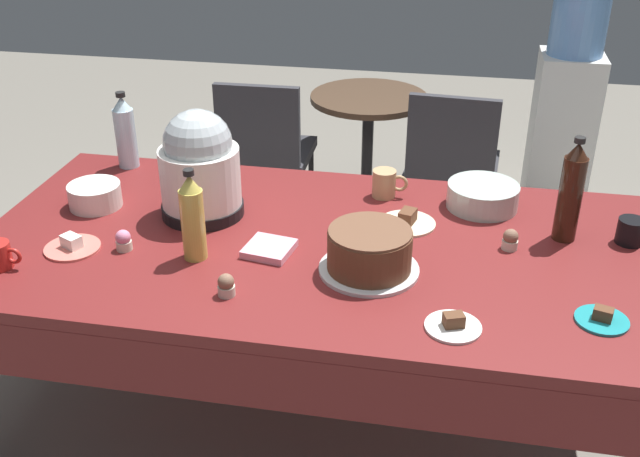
# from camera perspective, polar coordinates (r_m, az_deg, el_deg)

# --- Properties ---
(ground) EXTENTS (9.00, 9.00, 0.00)m
(ground) POSITION_cam_1_polar(r_m,az_deg,el_deg) (2.82, 0.00, -14.49)
(ground) COLOR slate
(potluck_table) EXTENTS (2.20, 1.10, 0.75)m
(potluck_table) POSITION_cam_1_polar(r_m,az_deg,el_deg) (2.41, 0.00, -2.35)
(potluck_table) COLOR maroon
(potluck_table) RESTS_ON ground
(frosted_layer_cake) EXTENTS (0.30, 0.30, 0.14)m
(frosted_layer_cake) POSITION_cam_1_polar(r_m,az_deg,el_deg) (2.19, 3.81, -1.78)
(frosted_layer_cake) COLOR silver
(frosted_layer_cake) RESTS_ON potluck_table
(slow_cooker) EXTENTS (0.28, 0.28, 0.37)m
(slow_cooker) POSITION_cam_1_polar(r_m,az_deg,el_deg) (2.51, -9.21, 4.68)
(slow_cooker) COLOR black
(slow_cooker) RESTS_ON potluck_table
(glass_salad_bowl) EXTENTS (0.25, 0.25, 0.08)m
(glass_salad_bowl) POSITION_cam_1_polar(r_m,az_deg,el_deg) (2.64, 12.35, 2.45)
(glass_salad_bowl) COLOR #B2C6BC
(glass_salad_bowl) RESTS_ON potluck_table
(ceramic_snack_bowl) EXTENTS (0.18, 0.18, 0.08)m
(ceramic_snack_bowl) POSITION_cam_1_polar(r_m,az_deg,el_deg) (2.70, -16.86, 2.45)
(ceramic_snack_bowl) COLOR silver
(ceramic_snack_bowl) RESTS_ON potluck_table
(dessert_plate_coral) EXTENTS (0.17, 0.17, 0.05)m
(dessert_plate_coral) POSITION_cam_1_polar(r_m,az_deg,el_deg) (2.46, -18.46, -1.27)
(dessert_plate_coral) COLOR #E07266
(dessert_plate_coral) RESTS_ON potluck_table
(dessert_plate_teal) EXTENTS (0.14, 0.14, 0.04)m
(dessert_plate_teal) POSITION_cam_1_polar(r_m,az_deg,el_deg) (2.14, 20.80, -6.46)
(dessert_plate_teal) COLOR teal
(dessert_plate_teal) RESTS_ON potluck_table
(dessert_plate_cream) EXTENTS (0.19, 0.19, 0.05)m
(dessert_plate_cream) POSITION_cam_1_polar(r_m,az_deg,el_deg) (2.49, 6.70, 0.56)
(dessert_plate_cream) COLOR beige
(dessert_plate_cream) RESTS_ON potluck_table
(dessert_plate_white) EXTENTS (0.15, 0.15, 0.04)m
(dessert_plate_white) POSITION_cam_1_polar(r_m,az_deg,el_deg) (2.01, 10.17, -7.29)
(dessert_plate_white) COLOR white
(dessert_plate_white) RESTS_ON potluck_table
(cupcake_vanilla) EXTENTS (0.05, 0.05, 0.07)m
(cupcake_vanilla) POSITION_cam_1_polar(r_m,az_deg,el_deg) (2.11, -7.21, -4.34)
(cupcake_vanilla) COLOR beige
(cupcake_vanilla) RESTS_ON potluck_table
(cupcake_lemon) EXTENTS (0.05, 0.05, 0.07)m
(cupcake_lemon) POSITION_cam_1_polar(r_m,az_deg,el_deg) (2.40, 14.37, -0.84)
(cupcake_lemon) COLOR beige
(cupcake_lemon) RESTS_ON potluck_table
(cupcake_berry) EXTENTS (0.05, 0.05, 0.07)m
(cupcake_berry) POSITION_cam_1_polar(r_m,az_deg,el_deg) (2.40, -14.82, -0.90)
(cupcake_berry) COLOR beige
(cupcake_berry) RESTS_ON potluck_table
(soda_bottle_ginger_ale) EXTENTS (0.07, 0.07, 0.29)m
(soda_bottle_ginger_ale) POSITION_cam_1_polar(r_m,az_deg,el_deg) (2.26, -9.74, 0.82)
(soda_bottle_ginger_ale) COLOR gold
(soda_bottle_ginger_ale) RESTS_ON potluck_table
(soda_bottle_water) EXTENTS (0.08, 0.08, 0.30)m
(soda_bottle_water) POSITION_cam_1_polar(r_m,az_deg,el_deg) (2.97, -14.69, 7.12)
(soda_bottle_water) COLOR silver
(soda_bottle_water) RESTS_ON potluck_table
(soda_bottle_cola) EXTENTS (0.07, 0.07, 0.35)m
(soda_bottle_cola) POSITION_cam_1_polar(r_m,az_deg,el_deg) (2.45, 18.66, 2.62)
(soda_bottle_cola) COLOR #33190F
(soda_bottle_cola) RESTS_ON potluck_table
(coffee_mug_black) EXTENTS (0.12, 0.09, 0.08)m
(coffee_mug_black) POSITION_cam_1_polar(r_m,az_deg,el_deg) (2.55, 22.76, -0.20)
(coffee_mug_black) COLOR black
(coffee_mug_black) RESTS_ON potluck_table
(coffee_mug_olive) EXTENTS (0.12, 0.08, 0.09)m
(coffee_mug_olive) POSITION_cam_1_polar(r_m,az_deg,el_deg) (2.83, -8.82, 4.68)
(coffee_mug_olive) COLOR olive
(coffee_mug_olive) RESTS_ON potluck_table
(coffee_mug_tan) EXTENTS (0.13, 0.08, 0.10)m
(coffee_mug_tan) POSITION_cam_1_polar(r_m,az_deg,el_deg) (2.67, 5.00, 3.46)
(coffee_mug_tan) COLOR tan
(coffee_mug_tan) RESTS_ON potluck_table
(paper_napkin_stack) EXTENTS (0.16, 0.16, 0.02)m
(paper_napkin_stack) POSITION_cam_1_polar(r_m,az_deg,el_deg) (2.32, -3.91, -1.55)
(paper_napkin_stack) COLOR pink
(paper_napkin_stack) RESTS_ON potluck_table
(maroon_chair_left) EXTENTS (0.45, 0.45, 0.85)m
(maroon_chair_left) POSITION_cam_1_polar(r_m,az_deg,el_deg) (3.82, -4.26, 6.29)
(maroon_chair_left) COLOR #333338
(maroon_chair_left) RESTS_ON ground
(maroon_chair_right) EXTENTS (0.47, 0.47, 0.85)m
(maroon_chair_right) POSITION_cam_1_polar(r_m,az_deg,el_deg) (3.70, 10.08, 5.19)
(maroon_chair_right) COLOR #333338
(maroon_chair_right) RESTS_ON ground
(round_cafe_table) EXTENTS (0.60, 0.60, 0.72)m
(round_cafe_table) POSITION_cam_1_polar(r_m,az_deg,el_deg) (3.93, 3.68, 7.08)
(round_cafe_table) COLOR #473323
(round_cafe_table) RESTS_ON ground
(water_cooler) EXTENTS (0.32, 0.32, 1.24)m
(water_cooler) POSITION_cam_1_polar(r_m,az_deg,el_deg) (4.20, 18.23, 8.45)
(water_cooler) COLOR silver
(water_cooler) RESTS_ON ground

